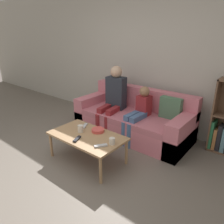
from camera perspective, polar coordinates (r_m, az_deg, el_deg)
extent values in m
plane|color=#70665B|center=(3.07, -17.44, -16.72)|extent=(22.00, 22.00, 0.00)
cube|color=#B7B2A8|center=(4.25, 8.78, 13.61)|extent=(12.00, 0.06, 2.60)
cube|color=#D1707F|center=(4.00, 5.12, -3.73)|extent=(2.09, 0.88, 0.32)
cube|color=#C06775|center=(3.85, 4.46, -1.33)|extent=(1.65, 0.70, 0.10)
cube|color=#D1707F|center=(4.12, 8.06, 3.67)|extent=(2.09, 0.18, 0.39)
cube|color=#D1707F|center=(4.50, -4.73, 0.92)|extent=(0.22, 0.88, 0.58)
cube|color=#D1707F|center=(3.57, 17.75, -5.64)|extent=(0.22, 0.88, 0.58)
cube|color=#4C7556|center=(3.73, 15.06, 1.00)|extent=(0.36, 0.12, 0.36)
cube|color=brown|center=(3.76, 25.11, -0.59)|extent=(0.02, 0.28, 1.15)
cube|color=#2D7A4C|center=(3.86, 24.81, -5.20)|extent=(0.04, 0.21, 0.46)
cube|color=#B77542|center=(3.88, 25.43, -6.19)|extent=(0.05, 0.19, 0.34)
cube|color=#232328|center=(3.85, 26.39, -5.88)|extent=(0.06, 0.20, 0.42)
cylinder|color=#A87F56|center=(3.45, -15.61, -8.30)|extent=(0.04, 0.04, 0.38)
cylinder|color=#A87F56|center=(2.80, -2.98, -15.00)|extent=(0.04, 0.04, 0.38)
cylinder|color=#A87F56|center=(3.74, -8.84, -5.27)|extent=(0.04, 0.04, 0.38)
cylinder|color=#A87F56|center=(3.15, 3.79, -10.41)|extent=(0.04, 0.04, 0.38)
cube|color=#A87F56|center=(3.16, -6.52, -6.23)|extent=(1.08, 0.63, 0.03)
cylinder|color=maroon|center=(3.92, -3.68, -3.48)|extent=(0.10, 0.10, 0.42)
cylinder|color=maroon|center=(3.82, -1.36, -4.12)|extent=(0.10, 0.10, 0.42)
cube|color=maroon|center=(3.99, -1.85, 1.01)|extent=(0.15, 0.40, 0.09)
cube|color=maroon|center=(3.90, 0.47, 0.50)|extent=(0.15, 0.40, 0.09)
cube|color=#282D38|center=(4.06, 1.08, 5.05)|extent=(0.37, 0.24, 0.59)
sphere|color=#D1A889|center=(3.97, 1.12, 10.48)|extent=(0.21, 0.21, 0.21)
cylinder|color=#476693|center=(3.61, 3.14, -5.70)|extent=(0.09, 0.09, 0.42)
cylinder|color=#476693|center=(3.55, 4.59, -6.23)|extent=(0.09, 0.09, 0.42)
cube|color=#476693|center=(3.67, 5.44, -0.90)|extent=(0.11, 0.39, 0.09)
cube|color=#476693|center=(3.61, 6.90, -1.34)|extent=(0.11, 0.39, 0.09)
cube|color=maroon|center=(3.78, 8.31, 1.69)|extent=(0.21, 0.21, 0.35)
sphere|color=#936B4C|center=(3.71, 8.51, 5.33)|extent=(0.17, 0.17, 0.17)
cylinder|color=silver|center=(3.22, -8.24, -4.35)|extent=(0.08, 0.08, 0.11)
cylinder|color=silver|center=(2.88, 0.02, -7.61)|extent=(0.08, 0.08, 0.09)
cube|color=#B7B7BC|center=(2.84, -2.94, -8.78)|extent=(0.13, 0.17, 0.02)
cube|color=#B7B7BC|center=(3.41, -7.12, -3.57)|extent=(0.12, 0.17, 0.02)
cube|color=black|center=(3.04, -9.12, -6.97)|extent=(0.11, 0.18, 0.02)
cylinder|color=#DB4C47|center=(3.22, -3.70, -4.77)|extent=(0.19, 0.19, 0.05)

